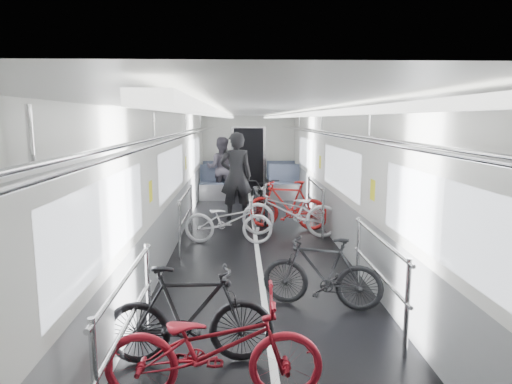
% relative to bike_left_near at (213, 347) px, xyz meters
% --- Properties ---
extents(car_shell, '(3.02, 14.01, 2.41)m').
position_rel_bike_left_near_xyz_m(car_shell, '(0.52, 6.28, 0.66)').
color(car_shell, black).
rests_on(car_shell, ground).
extents(bike_left_near, '(1.78, 0.65, 0.93)m').
position_rel_bike_left_near_xyz_m(bike_left_near, '(0.00, 0.00, 0.00)').
color(bike_left_near, maroon).
rests_on(bike_left_near, floor).
extents(bike_left_mid, '(1.59, 0.47, 0.95)m').
position_rel_bike_left_near_xyz_m(bike_left_mid, '(-0.26, 0.60, 0.01)').
color(bike_left_mid, black).
rests_on(bike_left_mid, floor).
extents(bike_left_far, '(1.70, 0.76, 0.86)m').
position_rel_bike_left_near_xyz_m(bike_left_far, '(0.01, 4.82, -0.03)').
color(bike_left_far, silver).
rests_on(bike_left_far, floor).
extents(bike_right_near, '(1.53, 0.85, 0.88)m').
position_rel_bike_left_near_xyz_m(bike_right_near, '(1.22, 1.85, -0.02)').
color(bike_right_near, black).
rests_on(bike_right_near, floor).
extents(bike_right_mid, '(2.01, 1.04, 1.01)m').
position_rel_bike_left_near_xyz_m(bike_right_mid, '(1.20, 5.27, 0.04)').
color(bike_right_mid, '#BDBCC2').
rests_on(bike_right_mid, floor).
extents(bike_right_far, '(1.78, 0.99, 1.03)m').
position_rel_bike_left_near_xyz_m(bike_right_far, '(1.22, 5.91, 0.05)').
color(bike_right_far, '#A71514').
rests_on(bike_right_far, floor).
extents(bike_aisle, '(0.87, 1.96, 1.00)m').
position_rel_bike_left_near_xyz_m(bike_aisle, '(0.69, 6.78, 0.03)').
color(bike_aisle, black).
rests_on(bike_aisle, floor).
extents(person_standing, '(0.77, 0.55, 2.00)m').
position_rel_bike_left_near_xyz_m(person_standing, '(0.14, 6.88, 0.54)').
color(person_standing, black).
rests_on(person_standing, floor).
extents(person_seated, '(0.91, 0.73, 1.79)m').
position_rel_bike_left_near_xyz_m(person_seated, '(-0.30, 9.66, 0.43)').
color(person_seated, '#312D35').
rests_on(person_seated, floor).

